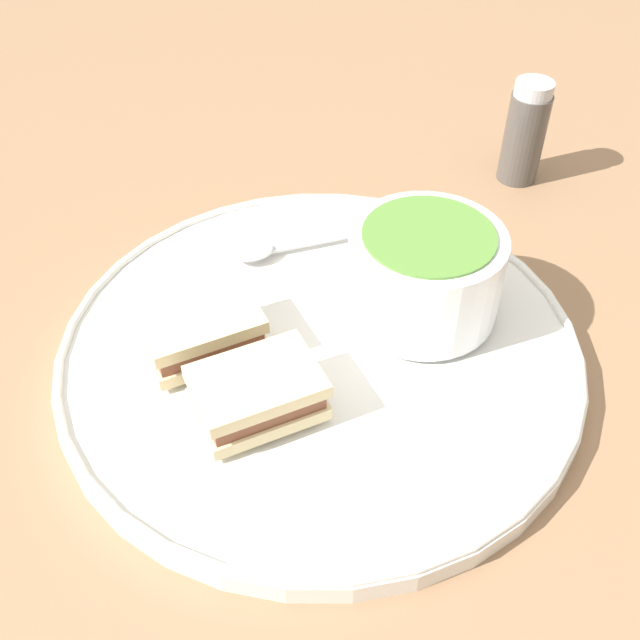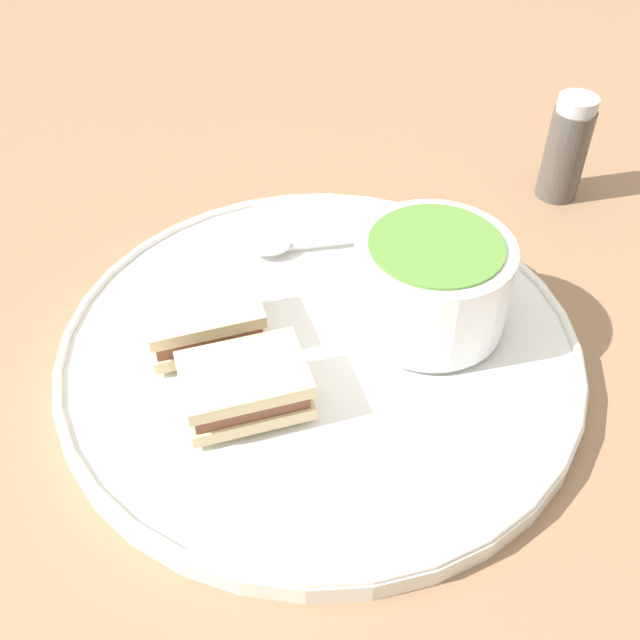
% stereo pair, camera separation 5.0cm
% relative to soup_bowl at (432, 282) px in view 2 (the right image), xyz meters
% --- Properties ---
extents(ground_plane, '(2.40, 2.40, 0.00)m').
position_rel_soup_bowl_xyz_m(ground_plane, '(0.08, -0.02, -0.05)').
color(ground_plane, '#8E6B4C').
extents(plate, '(0.36, 0.36, 0.02)m').
position_rel_soup_bowl_xyz_m(plate, '(0.08, -0.02, -0.04)').
color(plate, white).
rests_on(plate, ground_plane).
extents(soup_bowl, '(0.11, 0.11, 0.07)m').
position_rel_soup_bowl_xyz_m(soup_bowl, '(0.00, 0.00, 0.00)').
color(soup_bowl, white).
rests_on(soup_bowl, plate).
extents(spoon, '(0.12, 0.06, 0.01)m').
position_rel_soup_bowl_xyz_m(spoon, '(0.05, -0.12, -0.03)').
color(spoon, silver).
rests_on(spoon, plate).
extents(sandwich_half_near, '(0.09, 0.07, 0.03)m').
position_rel_soup_bowl_xyz_m(sandwich_half_near, '(0.14, -0.07, -0.02)').
color(sandwich_half_near, beige).
rests_on(sandwich_half_near, plate).
extents(sandwich_half_far, '(0.09, 0.07, 0.03)m').
position_rel_soup_bowl_xyz_m(sandwich_half_far, '(0.14, 0.00, -0.02)').
color(sandwich_half_far, beige).
rests_on(sandwich_half_far, plate).
extents(salt_shaker, '(0.04, 0.04, 0.09)m').
position_rel_soup_bowl_xyz_m(salt_shaker, '(-0.21, -0.09, -0.01)').
color(salt_shaker, '#4C4742').
rests_on(salt_shaker, ground_plane).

